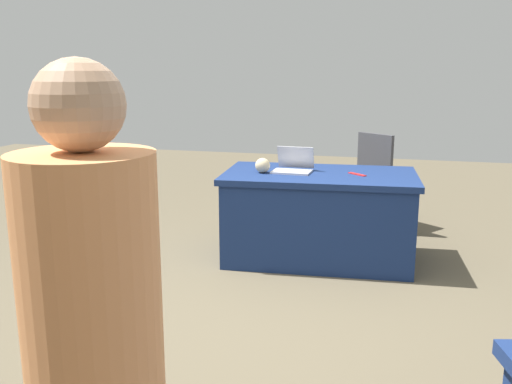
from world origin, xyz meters
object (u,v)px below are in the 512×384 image
(table_foreground, at_px, (319,216))
(yarn_ball, at_px, (263,165))
(chair_near_front, at_px, (382,173))
(person_attendee_browsing, at_px, (96,355))
(scissors_red, at_px, (357,174))
(laptop_silver, at_px, (293,167))

(table_foreground, height_order, yarn_ball, yarn_ball)
(chair_near_front, relative_size, yarn_ball, 7.83)
(chair_near_front, xyz_separation_m, person_attendee_browsing, (0.55, 4.54, 0.34))
(table_foreground, bearing_deg, scissors_red, 179.44)
(chair_near_front, xyz_separation_m, scissors_red, (0.17, 1.12, 0.19))
(yarn_ball, bearing_deg, laptop_silver, -154.83)
(person_attendee_browsing, relative_size, laptop_silver, 4.97)
(scissors_red, bearing_deg, chair_near_front, 123.20)
(laptop_silver, xyz_separation_m, scissors_red, (-0.54, -0.00, -0.04))
(table_foreground, xyz_separation_m, laptop_silver, (0.23, 0.00, 0.41))
(chair_near_front, bearing_deg, laptop_silver, -85.55)
(table_foreground, distance_m, chair_near_front, 1.23)
(chair_near_front, relative_size, laptop_silver, 2.98)
(laptop_silver, xyz_separation_m, yarn_ball, (0.24, 0.11, 0.02))
(yarn_ball, xyz_separation_m, scissors_red, (-0.78, -0.11, -0.06))
(person_attendee_browsing, xyz_separation_m, yarn_ball, (0.39, -3.31, -0.09))
(chair_near_front, distance_m, scissors_red, 1.15)
(laptop_silver, bearing_deg, scissors_red, -177.68)
(person_attendee_browsing, bearing_deg, table_foreground, -110.50)
(laptop_silver, height_order, yarn_ball, laptop_silver)
(table_foreground, height_order, scissors_red, scissors_red)
(person_attendee_browsing, distance_m, yarn_ball, 3.34)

